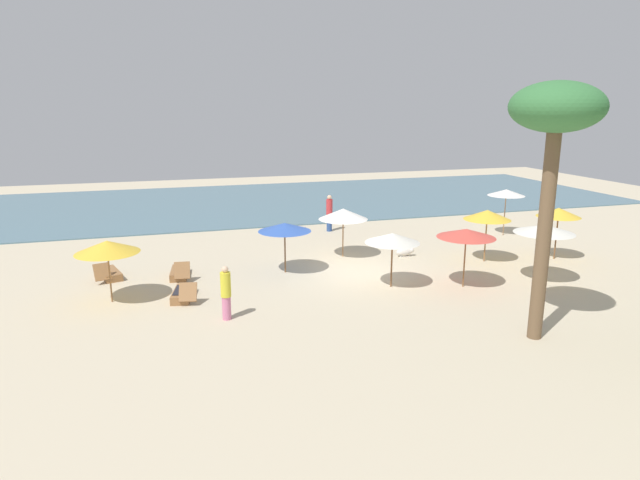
% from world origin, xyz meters
% --- Properties ---
extents(ground_plane, '(60.00, 60.00, 0.00)m').
position_xyz_m(ground_plane, '(0.00, 0.00, 0.00)').
color(ground_plane, beige).
extents(ocean_water, '(48.00, 16.00, 0.06)m').
position_xyz_m(ocean_water, '(0.00, 17.00, 0.03)').
color(ocean_water, slate).
rests_on(ocean_water, ground_plane).
extents(umbrella_0, '(1.80, 1.80, 2.31)m').
position_xyz_m(umbrella_0, '(9.26, 3.93, 2.15)').
color(umbrella_0, olive).
rests_on(umbrella_0, ground_plane).
extents(umbrella_1, '(2.07, 2.07, 2.13)m').
position_xyz_m(umbrella_1, '(3.07, -2.61, 1.97)').
color(umbrella_1, brown).
rests_on(umbrella_1, ground_plane).
extents(umbrella_2, '(1.92, 1.92, 2.18)m').
position_xyz_m(umbrella_2, '(5.65, 0.04, 1.98)').
color(umbrella_2, olive).
rests_on(umbrella_2, ground_plane).
extents(umbrella_3, '(2.05, 2.05, 1.97)m').
position_xyz_m(umbrella_3, '(-2.66, 0.93, 1.81)').
color(umbrella_3, brown).
rests_on(umbrella_3, ground_plane).
extents(umbrella_4, '(2.16, 2.16, 2.15)m').
position_xyz_m(umbrella_4, '(6.10, -2.88, 1.99)').
color(umbrella_4, brown).
rests_on(umbrella_4, ground_plane).
extents(umbrella_5, '(1.95, 1.95, 1.98)m').
position_xyz_m(umbrella_5, '(0.58, -1.87, 1.80)').
color(umbrella_5, brown).
rests_on(umbrella_5, ground_plane).
extents(umbrella_6, '(2.06, 2.06, 2.09)m').
position_xyz_m(umbrella_6, '(-8.94, -0.64, 1.89)').
color(umbrella_6, olive).
rests_on(umbrella_6, ground_plane).
extents(umbrella_7, '(1.79, 1.79, 2.19)m').
position_xyz_m(umbrella_7, '(8.73, -0.46, 2.00)').
color(umbrella_7, brown).
rests_on(umbrella_7, ground_plane).
extents(umbrella_8, '(2.10, 2.10, 2.10)m').
position_xyz_m(umbrella_8, '(0.23, 2.45, 1.87)').
color(umbrella_8, olive).
rests_on(umbrella_8, ground_plane).
extents(lounger_0, '(0.77, 1.70, 0.74)m').
position_xyz_m(lounger_0, '(-6.65, 1.48, 0.17)').
color(lounger_0, olive).
rests_on(lounger_0, ground_plane).
extents(lounger_1, '(0.91, 1.75, 0.72)m').
position_xyz_m(lounger_1, '(-6.65, -1.03, 0.18)').
color(lounger_1, olive).
rests_on(lounger_1, ground_plane).
extents(lounger_2, '(1.03, 1.74, 0.74)m').
position_xyz_m(lounger_2, '(-9.20, 2.12, 0.17)').
color(lounger_2, olive).
rests_on(lounger_2, ground_plane).
extents(person_0, '(0.38, 0.38, 1.69)m').
position_xyz_m(person_0, '(-5.48, -3.27, 0.86)').
color(person_0, '#D17299').
rests_on(person_0, ground_plane).
extents(person_1, '(0.35, 0.35, 1.89)m').
position_xyz_m(person_1, '(1.16, 7.28, 0.97)').
color(person_1, '#2D4C8C').
rests_on(person_1, ground_plane).
extents(palm_3, '(2.39, 2.39, 6.97)m').
position_xyz_m(palm_3, '(2.63, -7.11, 5.96)').
color(palm_3, brown).
rests_on(palm_3, ground_plane).
extents(dog, '(0.83, 0.37, 0.38)m').
position_xyz_m(dog, '(2.81, 1.69, 0.20)').
color(dog, silver).
rests_on(dog, ground_plane).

